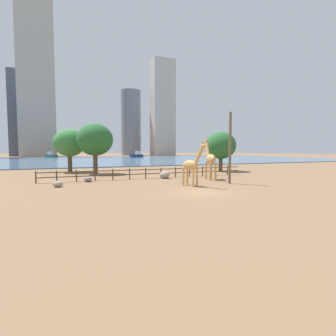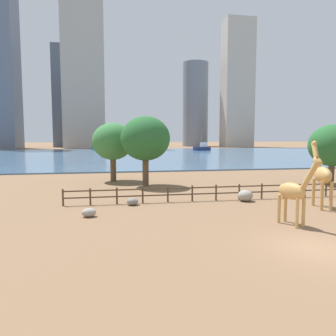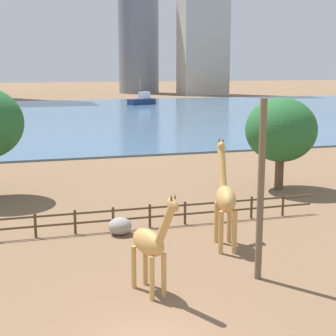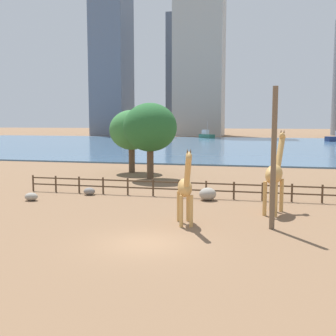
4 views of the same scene
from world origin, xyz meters
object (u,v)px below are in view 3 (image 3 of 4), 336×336
(giraffe_tall, at_px, (225,198))
(giraffe_companion, at_px, (151,243))
(utility_pole, at_px, (261,191))
(boulder_by_pole, at_px, (120,226))
(boat_sailboat, at_px, (142,100))
(tree_center_broad, at_px, (281,130))

(giraffe_tall, bearing_deg, giraffe_companion, 145.55)
(utility_pole, bearing_deg, giraffe_tall, 87.74)
(boulder_by_pole, height_order, boat_sailboat, boat_sailboat)
(utility_pole, bearing_deg, boat_sailboat, 79.42)
(utility_pole, bearing_deg, boulder_by_pole, 121.45)
(giraffe_tall, bearing_deg, tree_center_broad, -25.61)
(giraffe_tall, height_order, boat_sailboat, boat_sailboat)
(utility_pole, xyz_separation_m, boulder_by_pole, (-4.41, 7.21, -3.27))
(giraffe_companion, height_order, utility_pole, utility_pole)
(boat_sailboat, bearing_deg, giraffe_companion, 52.67)
(giraffe_companion, relative_size, utility_pole, 0.58)
(giraffe_tall, distance_m, boulder_by_pole, 5.90)
(tree_center_broad, bearing_deg, giraffe_companion, -132.72)
(boulder_by_pole, xyz_separation_m, boat_sailboat, (22.29, 88.51, 0.71))
(boulder_by_pole, relative_size, boat_sailboat, 0.18)
(giraffe_companion, bearing_deg, boat_sailboat, 148.90)
(giraffe_tall, xyz_separation_m, tree_center_broad, (8.28, 9.94, 1.82))
(boulder_by_pole, relative_size, tree_center_broad, 0.19)
(utility_pole, distance_m, tree_center_broad, 16.33)
(giraffe_companion, bearing_deg, utility_pole, 74.32)
(utility_pole, distance_m, boat_sailboat, 97.41)
(tree_center_broad, bearing_deg, utility_pole, -121.13)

